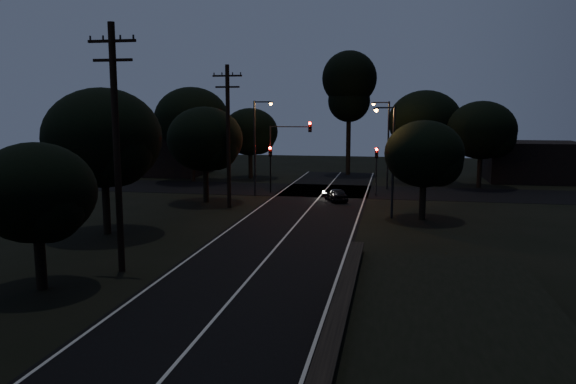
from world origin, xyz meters
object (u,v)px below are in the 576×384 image
(signal_right, at_px, (376,162))
(signal_left, at_px, (270,161))
(streetlight_b, at_px, (386,139))
(tall_pine, at_px, (349,86))
(utility_pole_mid, at_px, (116,145))
(utility_pole_far, at_px, (228,134))
(signal_mast, at_px, (289,144))
(car, at_px, (336,195))
(streetlight_a, at_px, (257,141))
(streetlight_c, at_px, (391,154))

(signal_right, bearing_deg, signal_left, 180.00)
(signal_right, height_order, streetlight_b, streetlight_b)
(tall_pine, bearing_deg, streetlight_b, -68.62)
(streetlight_b, bearing_deg, tall_pine, 111.38)
(utility_pole_mid, xyz_separation_m, utility_pole_far, (0.00, 17.00, -0.25))
(utility_pole_mid, relative_size, signal_mast, 1.76)
(signal_mast, relative_size, car, 2.00)
(utility_pole_mid, distance_m, utility_pole_far, 17.00)
(utility_pole_mid, height_order, utility_pole_far, utility_pole_mid)
(utility_pole_far, relative_size, streetlight_b, 1.31)
(signal_left, distance_m, signal_right, 9.20)
(utility_pole_mid, xyz_separation_m, signal_left, (1.40, 24.99, -2.90))
(utility_pole_far, distance_m, streetlight_a, 6.10)
(tall_pine, height_order, signal_right, tall_pine)
(streetlight_c, bearing_deg, signal_left, 136.24)
(utility_pole_mid, xyz_separation_m, streetlight_c, (11.83, 15.00, -1.39))
(tall_pine, bearing_deg, car, -88.23)
(utility_pole_far, bearing_deg, tall_pine, 73.07)
(streetlight_a, distance_m, streetlight_c, 13.72)
(utility_pole_far, distance_m, signal_mast, 8.64)
(streetlight_a, xyz_separation_m, streetlight_b, (10.61, 6.00, 0.00))
(signal_left, bearing_deg, utility_pole_far, -99.94)
(streetlight_a, bearing_deg, utility_pole_far, -96.59)
(signal_mast, bearing_deg, utility_pole_far, -111.11)
(streetlight_c, distance_m, car, 8.56)
(utility_pole_far, distance_m, signal_left, 8.53)
(utility_pole_far, xyz_separation_m, signal_left, (1.40, 7.99, -2.65))
(utility_pole_mid, bearing_deg, car, 70.48)
(signal_right, bearing_deg, utility_pole_mid, -112.99)
(signal_right, bearing_deg, signal_mast, 179.97)
(streetlight_b, relative_size, car, 2.56)
(utility_pole_mid, height_order, streetlight_a, utility_pole_mid)
(utility_pole_far, height_order, car, utility_pole_far)
(signal_left, distance_m, streetlight_b, 10.84)
(utility_pole_mid, relative_size, signal_left, 2.68)
(signal_right, relative_size, car, 1.31)
(car, bearing_deg, signal_mast, -62.30)
(signal_right, xyz_separation_m, streetlight_c, (1.23, -9.99, 1.51))
(signal_left, height_order, streetlight_b, streetlight_b)
(signal_left, xyz_separation_m, streetlight_b, (9.91, 4.01, 1.80))
(utility_pole_far, bearing_deg, signal_mast, 68.89)
(signal_right, distance_m, streetlight_a, 10.26)
(signal_mast, distance_m, streetlight_a, 3.13)
(utility_pole_mid, height_order, signal_right, utility_pole_mid)
(signal_right, bearing_deg, tall_pine, 103.49)
(tall_pine, relative_size, streetlight_a, 1.71)
(signal_left, relative_size, signal_mast, 0.66)
(tall_pine, bearing_deg, signal_mast, -104.62)
(utility_pole_far, height_order, streetlight_b, utility_pole_far)
(car, bearing_deg, streetlight_a, -36.73)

